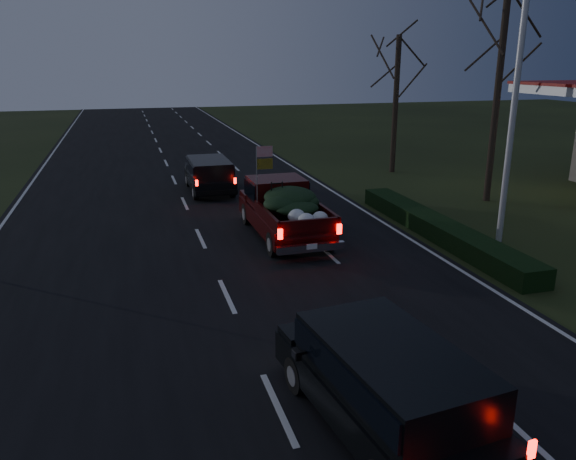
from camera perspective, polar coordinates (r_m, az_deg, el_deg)
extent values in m
plane|color=black|center=(14.49, -6.22, -6.74)|extent=(120.00, 120.00, 0.00)
cube|color=black|center=(14.48, -6.22, -6.70)|extent=(14.00, 120.00, 0.02)
cube|color=black|center=(19.71, 15.00, 0.17)|extent=(1.00, 10.00, 0.60)
cylinder|color=silver|center=(19.12, 22.01, 11.87)|extent=(0.20, 0.20, 9.00)
cylinder|color=black|center=(24.93, 20.45, 12.36)|extent=(0.28, 0.28, 8.50)
cylinder|color=black|center=(30.44, 10.86, 12.32)|extent=(0.28, 0.28, 7.00)
cube|color=#350707|center=(19.08, -0.44, 1.18)|extent=(2.08, 5.10, 0.56)
cube|color=#350707|center=(19.75, -1.19, 4.00)|extent=(1.89, 1.64, 0.92)
cube|color=black|center=(19.73, -1.19, 4.29)|extent=(2.00, 1.54, 0.56)
cube|color=#350707|center=(17.78, 0.74, 1.02)|extent=(1.91, 2.86, 0.06)
ellipsoid|color=black|center=(18.15, 0.42, 2.84)|extent=(1.64, 1.84, 0.61)
cylinder|color=gray|center=(18.51, -3.18, 5.35)|extent=(0.03, 0.03, 2.03)
cube|color=red|center=(18.42, -2.39, 7.98)|extent=(0.53, 0.02, 0.35)
cube|color=gold|center=(18.49, -2.37, 6.73)|extent=(0.53, 0.02, 0.35)
cube|color=black|center=(25.85, -8.02, 5.08)|extent=(1.81, 4.30, 0.54)
cube|color=black|center=(25.52, -8.00, 6.32)|extent=(1.70, 3.14, 0.72)
cube|color=black|center=(25.50, -8.01, 6.48)|extent=(1.79, 3.05, 0.43)
cube|color=black|center=(9.57, 9.44, -16.27)|extent=(2.40, 4.72, 0.57)
cube|color=black|center=(9.07, 10.45, -13.59)|extent=(2.15, 3.49, 0.76)
cube|color=black|center=(9.03, 10.47, -13.18)|extent=(2.23, 3.41, 0.45)
cube|color=black|center=(9.52, 0.87, -12.50)|extent=(0.12, 0.22, 0.15)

